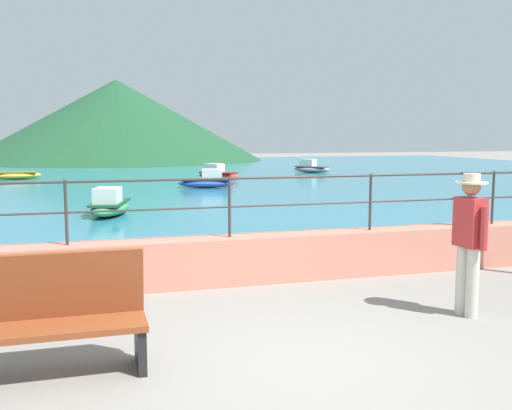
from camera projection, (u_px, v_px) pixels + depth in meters
name	position (u px, v px, depth m)	size (l,w,h in m)	color
ground_plane	(307.00, 364.00, 5.56)	(120.00, 120.00, 0.00)	gray
promenade_wall	(230.00, 260.00, 8.57)	(20.00, 0.56, 0.70)	tan
railing	(229.00, 194.00, 8.45)	(18.44, 0.04, 0.90)	#383330
lake_water	(130.00, 176.00, 30.21)	(64.00, 44.32, 0.06)	teal
hill_main	(117.00, 120.00, 48.29)	(24.58, 24.58, 6.80)	#1E4C2D
bench_main	(51.00, 315.00, 5.28)	(1.70, 0.56, 1.13)	brown
person_walking	(469.00, 237.00, 6.95)	(0.38, 0.57, 1.75)	beige
boat_0	(109.00, 205.00, 15.41)	(1.44, 2.45, 0.76)	#338C59
boat_1	(16.00, 175.00, 27.89)	(2.30, 0.91, 0.36)	gold
boat_2	(218.00, 174.00, 27.66)	(2.17, 2.34, 0.76)	red
boat_3	(311.00, 168.00, 32.82)	(2.18, 2.33, 0.76)	gray
boat_4	(207.00, 181.00, 23.41)	(2.45, 1.41, 0.76)	#2D4C9E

